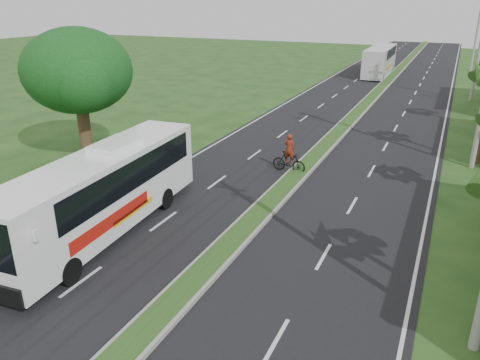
% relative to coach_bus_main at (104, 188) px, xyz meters
% --- Properties ---
extents(ground, '(180.00, 180.00, 0.00)m').
position_rel_coach_bus_main_xyz_m(ground, '(5.01, -3.26, -1.96)').
color(ground, '#1F4318').
rests_on(ground, ground).
extents(road_asphalt, '(14.00, 160.00, 0.02)m').
position_rel_coach_bus_main_xyz_m(road_asphalt, '(5.01, 16.74, -1.95)').
color(road_asphalt, black).
rests_on(road_asphalt, ground).
extents(median_strip, '(1.20, 160.00, 0.18)m').
position_rel_coach_bus_main_xyz_m(median_strip, '(5.01, 16.74, -1.86)').
color(median_strip, gray).
rests_on(median_strip, ground).
extents(lane_edge_left, '(0.12, 160.00, 0.01)m').
position_rel_coach_bus_main_xyz_m(lane_edge_left, '(-1.69, 16.74, -1.96)').
color(lane_edge_left, silver).
rests_on(lane_edge_left, ground).
extents(lane_edge_right, '(0.12, 160.00, 0.01)m').
position_rel_coach_bus_main_xyz_m(lane_edge_right, '(11.71, 16.74, -1.96)').
color(lane_edge_right, silver).
rests_on(lane_edge_right, ground).
extents(shade_tree, '(6.30, 6.00, 7.54)m').
position_rel_coach_bus_main_xyz_m(shade_tree, '(-7.10, 6.76, 3.07)').
color(shade_tree, '#473321').
rests_on(shade_tree, ground).
extents(utility_pole_d, '(1.60, 0.28, 10.50)m').
position_rel_coach_bus_main_xyz_m(utility_pole_d, '(13.51, 54.74, 3.46)').
color(utility_pole_d, gray).
rests_on(utility_pole_d, ground).
extents(coach_bus_main, '(3.02, 11.15, 3.56)m').
position_rel_coach_bus_main_xyz_m(coach_bus_main, '(0.00, 0.00, 0.00)').
color(coach_bus_main, white).
rests_on(coach_bus_main, ground).
extents(coach_bus_far, '(2.69, 11.43, 3.32)m').
position_rel_coach_bus_main_xyz_m(coach_bus_far, '(3.16, 47.19, -0.08)').
color(coach_bus_far, silver).
rests_on(coach_bus_far, ground).
extents(motorcyclist, '(1.96, 0.71, 2.16)m').
position_rel_coach_bus_main_xyz_m(motorcyclist, '(4.38, 9.74, -1.20)').
color(motorcyclist, black).
rests_on(motorcyclist, ground).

